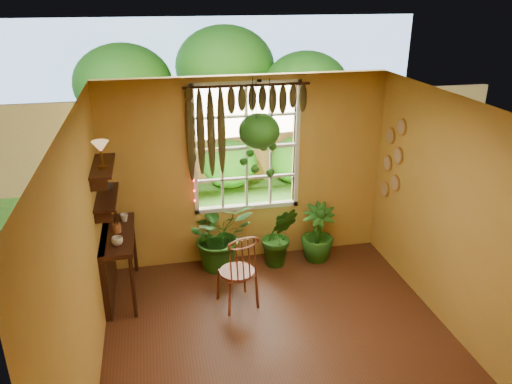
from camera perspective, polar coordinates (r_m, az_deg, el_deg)
floor at (r=5.83m, az=3.52°, el=-18.00°), size 4.50×4.50×0.00m
ceiling at (r=4.57m, az=4.32°, el=8.77°), size 4.50×4.50×0.00m
wall_back at (r=7.06m, az=-1.04°, el=2.30°), size 4.00×0.00×4.00m
wall_left at (r=4.96m, az=-19.22°, el=-8.23°), size 0.00×4.50×4.50m
wall_right at (r=5.89m, az=23.02°, el=-3.83°), size 0.00×4.50×4.50m
window at (r=6.98m, az=-1.11°, el=5.09°), size 1.52×0.10×1.86m
valance_vine at (r=6.70m, az=-1.67°, el=9.46°), size 1.70×0.12×1.10m
string_lights at (r=6.78m, az=-7.31°, el=4.83°), size 0.03×0.03×1.54m
wall_plates at (r=7.22m, az=15.33°, el=3.61°), size 0.04×0.32×1.10m
counter_ledge at (r=6.72m, az=-16.20°, el=-7.24°), size 0.40×1.20×0.90m
shelf_lower at (r=6.36m, az=-16.71°, el=-0.54°), size 0.25×0.90×0.04m
shelf_upper at (r=6.22m, az=-17.11°, el=2.86°), size 0.25×0.90×0.04m
backyard at (r=11.51m, az=-4.34°, el=9.80°), size 14.00×10.00×12.00m
windsor_chair at (r=6.37m, az=-2.03°, el=-10.18°), size 0.54×0.56×1.19m
potted_plant_left at (r=7.13m, az=-4.20°, el=-4.87°), size 1.09×1.00×1.03m
potted_plant_mid at (r=7.19m, az=2.68°, el=-5.03°), size 0.58×0.50×0.93m
potted_plant_right at (r=7.40m, az=7.06°, el=-4.64°), size 0.58×0.58×0.87m
hanging_basket at (r=6.62m, az=0.37°, el=6.43°), size 0.55×0.55×1.29m
cup_a at (r=6.23m, az=-15.57°, el=-5.42°), size 0.14×0.14×0.10m
cup_b at (r=6.83m, az=-14.83°, el=-2.85°), size 0.13×0.13×0.10m
brush_jar at (r=6.51m, az=-15.70°, el=-3.33°), size 0.10×0.10×0.36m
shelf_vase at (r=6.49m, az=-16.65°, el=0.79°), size 0.15×0.15×0.14m
tiffany_lamp at (r=6.01m, az=-17.33°, el=4.78°), size 0.20×0.20×0.33m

